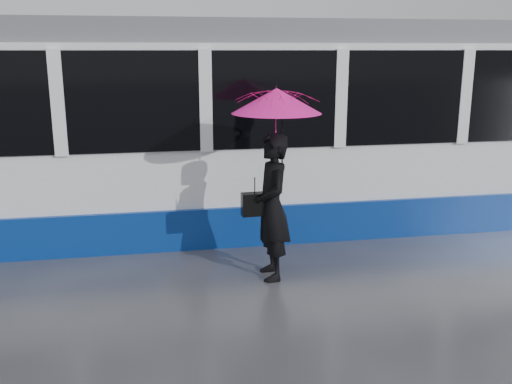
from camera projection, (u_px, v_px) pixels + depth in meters
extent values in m
plane|color=#2B2B30|center=(283.00, 276.00, 7.52)|extent=(90.00, 90.00, 0.00)
cube|color=#3F3D38|center=(258.00, 234.00, 9.21)|extent=(34.00, 0.07, 0.02)
cube|color=#3F3D38|center=(243.00, 210.00, 10.58)|extent=(34.00, 0.07, 0.02)
cube|color=white|center=(451.00, 129.00, 10.18)|extent=(24.00, 2.40, 2.95)
cube|color=navy|center=(445.00, 195.00, 10.48)|extent=(24.00, 2.56, 0.62)
cube|color=black|center=(454.00, 91.00, 10.02)|extent=(23.00, 2.48, 1.40)
cube|color=#5C5E64|center=(459.00, 34.00, 9.78)|extent=(23.60, 2.20, 0.35)
imported|color=black|center=(272.00, 207.00, 7.29)|extent=(0.48, 0.71, 1.90)
imported|color=#E4135C|center=(276.00, 125.00, 7.04)|extent=(1.08, 1.09, 0.95)
cone|color=#E4135C|center=(277.00, 101.00, 6.97)|extent=(1.16, 1.16, 0.31)
cylinder|color=black|center=(277.00, 86.00, 6.92)|extent=(0.01, 0.01, 0.07)
cylinder|color=black|center=(282.00, 153.00, 7.16)|extent=(0.02, 0.02, 0.83)
cube|color=black|center=(255.00, 204.00, 7.25)|extent=(0.34, 0.16, 0.29)
cylinder|color=black|center=(255.00, 186.00, 7.20)|extent=(0.01, 0.01, 0.18)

